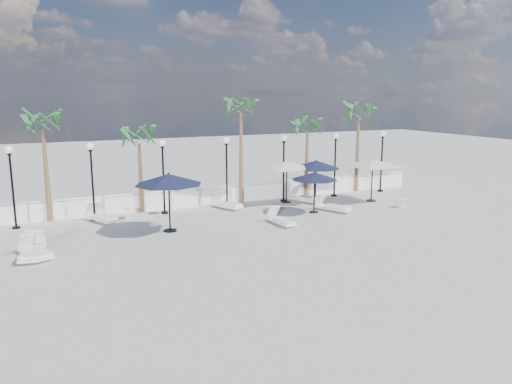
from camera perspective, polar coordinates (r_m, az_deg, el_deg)
name	(u,v)px	position (r m, az deg, el deg)	size (l,w,h in m)	color
ground	(283,237)	(21.77, 3.05, -5.18)	(100.00, 100.00, 0.00)	#AEAEA8
balustrade	(220,195)	(28.30, -4.08, -0.38)	(26.00, 0.30, 1.01)	white
lamppost_0	(11,175)	(25.19, -26.18, 1.73)	(0.36, 0.36, 3.84)	black
lamppost_1	(92,170)	(25.35, -18.26, 2.37)	(0.36, 0.36, 3.84)	black
lamppost_2	(163,166)	(25.97, -10.58, 2.95)	(0.36, 0.36, 3.84)	black
lamppost_3	(227,162)	(27.04, -3.38, 3.44)	(0.36, 0.36, 3.84)	black
lamppost_4	(284,159)	(28.51, 3.19, 3.84)	(0.36, 0.36, 3.84)	black
lamppost_5	(335,155)	(30.31, 9.05, 4.16)	(0.36, 0.36, 3.84)	black
lamppost_6	(382,152)	(32.38, 14.21, 4.40)	(0.36, 0.36, 3.84)	black
palm_0	(43,128)	(25.78, -23.20, 6.74)	(2.60, 2.60, 5.50)	brown
palm_1	(139,141)	(26.38, -13.23, 5.73)	(2.60, 2.60, 4.70)	brown
palm_2	(241,112)	(28.01, -1.74, 9.11)	(2.60, 2.60, 6.10)	brown
palm_3	(307,131)	(30.03, 5.88, 6.97)	(2.60, 2.60, 4.90)	brown
palm_4	(359,116)	(32.04, 11.67, 8.46)	(2.60, 2.60, 5.70)	brown
lounger_0	(35,251)	(20.88, -23.93, -6.19)	(1.29, 2.02, 0.72)	silver
lounger_1	(32,250)	(20.92, -24.19, -6.12)	(1.08, 2.19, 0.79)	silver
lounger_2	(101,216)	(25.42, -17.28, -2.69)	(1.43, 2.13, 0.76)	silver
lounger_3	(281,220)	(23.83, 2.87, -3.16)	(0.77, 1.88, 0.69)	silver
lounger_4	(305,198)	(28.79, 5.58, -0.64)	(1.39, 2.10, 0.75)	silver
lounger_5	(226,204)	(27.12, -3.42, -1.35)	(1.39, 2.08, 0.75)	silver
lounger_6	(333,206)	(26.78, 8.81, -1.64)	(1.37, 2.06, 0.74)	silver
side_table_0	(154,218)	(24.24, -11.62, -2.88)	(0.57, 0.57, 0.55)	silver
side_table_1	(128,213)	(25.69, -14.41, -2.30)	(0.51, 0.51, 0.49)	silver
side_table_2	(403,202)	(28.48, 16.43, -1.08)	(0.52, 0.52, 0.51)	silver
parasol_navy_left	(168,180)	(22.49, -9.97, 1.41)	(3.06, 3.06, 2.70)	black
parasol_navy_mid	(316,165)	(28.48, 6.87, 3.12)	(2.76, 2.76, 2.48)	black
parasol_navy_right	(315,176)	(25.98, 6.72, 1.79)	(2.44, 2.44, 2.19)	black
parasol_cream_sq_a	(287,162)	(28.28, 3.54, 3.47)	(5.15, 5.15, 2.53)	black
parasol_cream_sq_b	(373,160)	(29.30, 13.21, 3.61)	(5.21, 5.21, 2.61)	black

